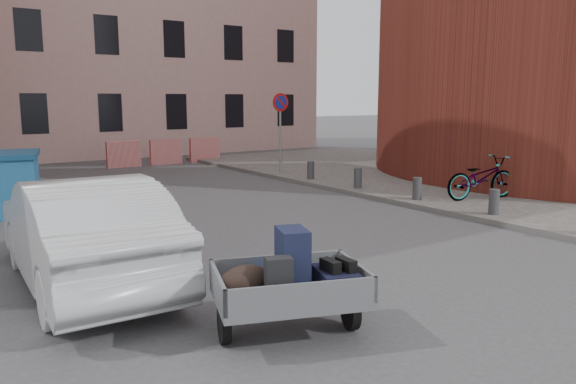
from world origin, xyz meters
TOP-DOWN VIEW (x-y plane):
  - ground at (0.00, 0.00)m, footprint 120.00×120.00m
  - sidewalk at (10.00, 4.00)m, footprint 9.00×24.00m
  - building_pink at (6.00, 22.00)m, footprint 16.00×8.00m
  - no_parking_sign at (6.00, 9.48)m, footprint 0.60×0.09m
  - bollards at (6.00, 3.40)m, footprint 0.22×9.02m
  - barriers at (4.20, 15.00)m, footprint 4.70×0.18m
  - trailer at (-1.07, -1.24)m, footprint 1.88×1.98m
  - silver_car at (-2.42, 1.82)m, footprint 1.80×4.72m
  - bicycle at (7.36, 2.57)m, footprint 2.14×1.10m

SIDE VIEW (x-z plane):
  - ground at x=0.00m, z-range 0.00..0.00m
  - sidewalk at x=10.00m, z-range 0.00..0.12m
  - bollards at x=6.00m, z-range 0.12..0.67m
  - barriers at x=4.20m, z-range 0.00..1.00m
  - trailer at x=-1.07m, z-range 0.01..1.21m
  - bicycle at x=7.36m, z-range 0.12..1.19m
  - silver_car at x=-2.42m, z-range 0.00..1.54m
  - no_parking_sign at x=6.00m, z-range 0.69..3.34m
  - building_pink at x=6.00m, z-range 0.00..14.00m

